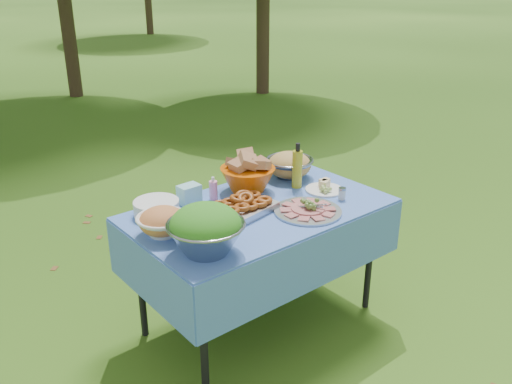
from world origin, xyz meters
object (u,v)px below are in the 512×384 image
Objects in this scene: salad_bowl at (206,229)px; picnic_table at (260,266)px; oil_bottle at (297,165)px; bread_bowl at (248,173)px; charcuterie_platter at (308,205)px; pasta_bowl_steel at (289,164)px; plate_stack at (156,208)px.

picnic_table is at bearing 23.97° from salad_bowl.
oil_bottle is (0.38, 0.10, 0.52)m from picnic_table.
salad_bowl is 0.80m from bread_bowl.
oil_bottle is at bearing -29.83° from bread_bowl.
charcuterie_platter is at bearing -82.85° from bread_bowl.
salad_bowl is at bearing -159.72° from oil_bottle.
charcuterie_platter is at bearing -121.87° from pasta_bowl_steel.
picnic_table is 0.71m from pasta_bowl_steel.
charcuterie_platter is at bearing -123.70° from oil_bottle.
plate_stack is 0.84m from charcuterie_platter.
bread_bowl reaches higher than picnic_table.
pasta_bowl_steel is (0.99, 0.50, -0.04)m from salad_bowl.
salad_bowl is at bearing -93.26° from plate_stack.
salad_bowl is at bearing -142.67° from bread_bowl.
picnic_table is 5.16× the size of oil_bottle.
picnic_table is 3.85× the size of charcuterie_platter.
bread_bowl is (0.64, 0.49, -0.01)m from salad_bowl.
picnic_table is 4.78× the size of pasta_bowl_steel.
charcuterie_platter is 1.34× the size of oil_bottle.
bread_bowl is 0.31m from oil_bottle.
pasta_bowl_steel reaches higher than plate_stack.
charcuterie_platter is (0.67, -0.51, 0.00)m from plate_stack.
salad_bowl reaches higher than charcuterie_platter.
picnic_table is 0.76m from salad_bowl.
bread_bowl is at bearing 65.93° from picnic_table.
oil_bottle reaches higher than bread_bowl.
plate_stack is at bearing 167.46° from oil_bottle.
salad_bowl reaches higher than picnic_table.
pasta_bowl_steel is at bearing -1.65° from plate_stack.
plate_stack is 0.96m from pasta_bowl_steel.
salad_bowl is 1.11m from pasta_bowl_steel.
oil_bottle is (0.90, 0.33, 0.02)m from salad_bowl.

